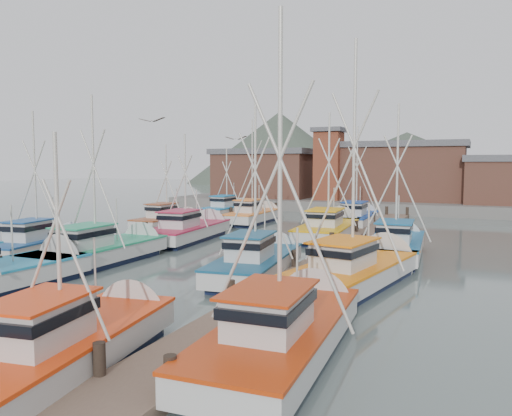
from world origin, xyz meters
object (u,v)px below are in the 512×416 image
at_px(boat_4, 105,251).
at_px(boat_1, 77,342).
at_px(lookout_tower, 329,163).
at_px(boat_12, 255,215).
at_px(boat_8, 191,230).

bearing_deg(boat_4, boat_1, -52.31).
bearing_deg(lookout_tower, boat_12, -99.74).
height_order(boat_1, boat_4, boat_4).
xyz_separation_m(boat_4, boat_12, (-0.20, 20.91, 0.00)).
relative_size(boat_8, boat_12, 0.97).
relative_size(boat_4, boat_8, 1.00).
xyz_separation_m(boat_1, boat_4, (-8.95, 11.56, 0.01)).
bearing_deg(boat_1, boat_12, 97.54).
distance_m(lookout_tower, boat_1, 48.78).
bearing_deg(lookout_tower, boat_4, -93.90).
distance_m(boat_8, boat_12, 11.62).
relative_size(boat_1, boat_8, 0.86).
distance_m(lookout_tower, boat_4, 36.94).
distance_m(boat_1, boat_4, 14.63).
relative_size(lookout_tower, boat_12, 0.83).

